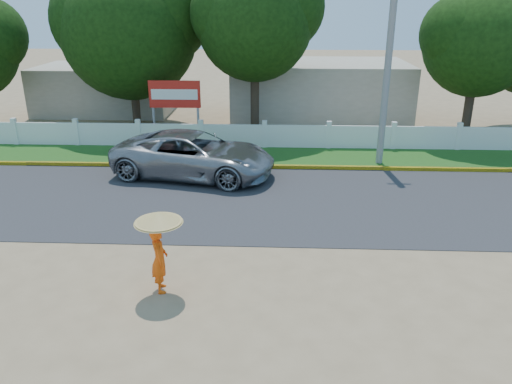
% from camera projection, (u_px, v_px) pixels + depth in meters
% --- Properties ---
extents(ground, '(120.00, 120.00, 0.00)m').
position_uv_depth(ground, '(253.00, 265.00, 13.27)').
color(ground, '#9E8460').
rests_on(ground, ground).
extents(road, '(60.00, 7.00, 0.02)m').
position_uv_depth(road, '(259.00, 200.00, 17.46)').
color(road, '#38383A').
rests_on(road, ground).
extents(grass_verge, '(60.00, 3.50, 0.03)m').
position_uv_depth(grass_verge, '(264.00, 156.00, 22.35)').
color(grass_verge, '#2D601E').
rests_on(grass_verge, ground).
extents(curb, '(40.00, 0.18, 0.16)m').
position_uv_depth(curb, '(262.00, 167.00, 20.74)').
color(curb, yellow).
rests_on(curb, ground).
extents(fence, '(40.00, 0.10, 1.10)m').
position_uv_depth(fence, '(265.00, 136.00, 23.50)').
color(fence, silver).
rests_on(fence, ground).
extents(building_near, '(10.00, 6.00, 3.20)m').
position_uv_depth(building_near, '(319.00, 90.00, 29.33)').
color(building_near, '#B7AD99').
rests_on(building_near, ground).
extents(building_far, '(8.00, 5.00, 2.80)m').
position_uv_depth(building_far, '(107.00, 89.00, 30.87)').
color(building_far, '#B7AD99').
rests_on(building_far, ground).
extents(utility_pole, '(0.28, 0.28, 7.48)m').
position_uv_depth(utility_pole, '(387.00, 75.00, 20.08)').
color(utility_pole, gray).
rests_on(utility_pole, ground).
extents(vehicle, '(6.80, 4.14, 1.76)m').
position_uv_depth(vehicle, '(194.00, 155.00, 19.59)').
color(vehicle, gray).
rests_on(vehicle, ground).
extents(monk_with_parasol, '(1.14, 1.14, 2.07)m').
position_uv_depth(monk_with_parasol, '(159.00, 240.00, 11.64)').
color(monk_with_parasol, '#F2510C').
rests_on(monk_with_parasol, ground).
extents(billboard, '(2.50, 0.13, 2.95)m').
position_uv_depth(billboard, '(175.00, 98.00, 24.13)').
color(billboard, gray).
rests_on(billboard, ground).
extents(tree_row, '(35.33, 8.18, 8.80)m').
position_uv_depth(tree_row, '(287.00, 32.00, 24.94)').
color(tree_row, '#473828').
rests_on(tree_row, ground).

